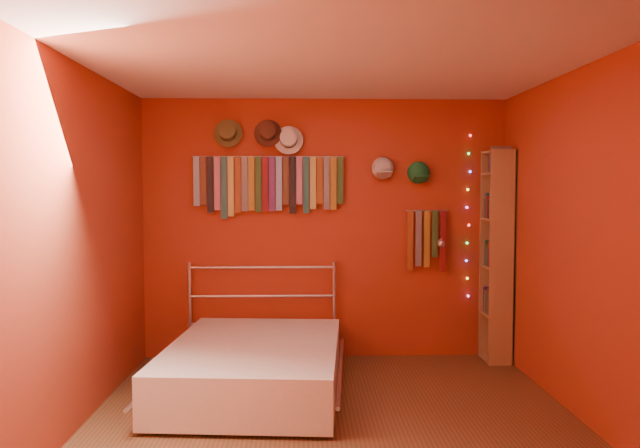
{
  "coord_description": "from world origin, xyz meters",
  "views": [
    {
      "loc": [
        -0.22,
        -4.27,
        1.64
      ],
      "look_at": [
        -0.07,
        0.9,
        1.35
      ],
      "focal_mm": 35.0,
      "sensor_mm": 36.0,
      "label": 1
    }
  ],
  "objects": [
    {
      "name": "fedora_white",
      "position": [
        -0.35,
        1.66,
        2.11
      ],
      "size": [
        0.28,
        0.15,
        0.27
      ],
      "rotation": [
        1.36,
        0.0,
        0.0
      ],
      "color": "silver",
      "rests_on": "back_wall"
    },
    {
      "name": "ground",
      "position": [
        0.0,
        0.0,
        0.0
      ],
      "size": [
        3.5,
        3.5,
        0.0
      ],
      "primitive_type": "plane",
      "color": "#52371C",
      "rests_on": "ground"
    },
    {
      "name": "tie_rack",
      "position": [
        -0.55,
        1.68,
        1.7
      ],
      "size": [
        1.45,
        0.03,
        0.6
      ],
      "color": "silver",
      "rests_on": "back_wall"
    },
    {
      "name": "back_wall",
      "position": [
        0.0,
        1.75,
        1.25
      ],
      "size": [
        3.5,
        0.02,
        2.5
      ],
      "primitive_type": "cube",
      "color": "#983118",
      "rests_on": "ground"
    },
    {
      "name": "cap_green",
      "position": [
        0.9,
        1.7,
        1.79
      ],
      "size": [
        0.2,
        0.25,
        0.2
      ],
      "color": "#186E34",
      "rests_on": "back_wall"
    },
    {
      "name": "right_wall",
      "position": [
        1.75,
        0.0,
        1.25
      ],
      "size": [
        0.02,
        3.5,
        2.5
      ],
      "primitive_type": "cube",
      "color": "#983118",
      "rests_on": "ground"
    },
    {
      "name": "fedora_olive",
      "position": [
        -0.92,
        1.66,
        2.17
      ],
      "size": [
        0.27,
        0.15,
        0.27
      ],
      "rotation": [
        1.36,
        0.0,
        0.0
      ],
      "color": "brown",
      "rests_on": "back_wall"
    },
    {
      "name": "bed",
      "position": [
        -0.61,
        0.67,
        0.22
      ],
      "size": [
        1.56,
        1.99,
        0.94
      ],
      "rotation": [
        0.0,
        0.0,
        -0.08
      ],
      "color": "silver",
      "rests_on": "ground"
    },
    {
      "name": "left_wall",
      "position": [
        -1.75,
        0.0,
        1.25
      ],
      "size": [
        0.02,
        3.5,
        2.5
      ],
      "primitive_type": "cube",
      "color": "#983118",
      "rests_on": "ground"
    },
    {
      "name": "small_tie_rack",
      "position": [
        0.98,
        1.69,
        1.17
      ],
      "size": [
        0.4,
        0.03,
        0.6
      ],
      "color": "silver",
      "rests_on": "back_wall"
    },
    {
      "name": "bookshelf",
      "position": [
        1.66,
        1.53,
        1.02
      ],
      "size": [
        0.25,
        0.34,
        2.0
      ],
      "color": "#9B6946",
      "rests_on": "ground"
    },
    {
      "name": "reading_lamp",
      "position": [
        1.08,
        1.52,
        1.13
      ],
      "size": [
        0.07,
        0.3,
        0.09
      ],
      "color": "silver",
      "rests_on": "back_wall"
    },
    {
      "name": "ceiling",
      "position": [
        0.0,
        0.0,
        2.5
      ],
      "size": [
        3.5,
        3.5,
        0.02
      ],
      "primitive_type": "cube",
      "color": "white",
      "rests_on": "back_wall"
    },
    {
      "name": "fedora_brown",
      "position": [
        -0.55,
        1.66,
        2.17
      ],
      "size": [
        0.26,
        0.14,
        0.26
      ],
      "rotation": [
        1.36,
        0.0,
        0.0
      ],
      "color": "#4A271A",
      "rests_on": "back_wall"
    },
    {
      "name": "fairy_lights",
      "position": [
        1.39,
        1.71,
        1.37
      ],
      "size": [
        0.05,
        0.02,
        1.58
      ],
      "color": "#FF3333",
      "rests_on": "back_wall"
    },
    {
      "name": "cap_white",
      "position": [
        0.55,
        1.7,
        1.83
      ],
      "size": [
        0.2,
        0.25,
        0.2
      ],
      "color": "beige",
      "rests_on": "back_wall"
    }
  ]
}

